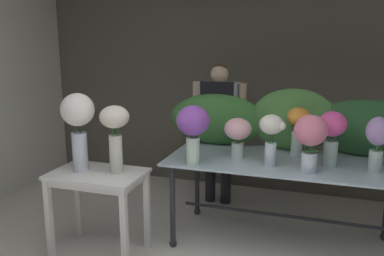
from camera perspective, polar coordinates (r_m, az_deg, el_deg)
ground_plane at (r=3.97m, az=4.66°, el=-15.93°), size 7.48×7.48×0.00m
wall_back at (r=5.12m, az=9.24°, el=6.15°), size 5.76×0.12×2.67m
display_table_glass at (r=3.79m, az=12.72°, el=-6.04°), size 2.07×0.95×0.82m
side_table_white at (r=3.64m, az=-13.07°, el=-7.66°), size 0.80×0.52×0.76m
florist at (r=4.59m, az=3.78°, el=1.31°), size 0.62×0.24×1.61m
foliage_backdrop at (r=4.03m, az=12.92°, el=0.80°), size 2.44×0.27×0.61m
vase_lilac_lilies at (r=3.61m, az=24.64°, el=-1.44°), size 0.20×0.19×0.46m
vase_ivory_hydrangea at (r=3.48m, az=11.06°, el=-0.72°), size 0.22×0.20×0.45m
vase_fuchsia_tulips at (r=3.62m, az=18.97°, el=-0.56°), size 0.25×0.23×0.47m
vase_blush_peonies at (r=3.69m, az=6.48°, el=-0.64°), size 0.25×0.25×0.37m
vase_rosy_carnations at (r=3.39m, az=16.28°, el=-1.13°), size 0.27×0.27×0.48m
vase_violet_ranunculus at (r=3.48m, az=0.11°, el=0.22°), size 0.28×0.28×0.51m
vase_sunset_anemones at (r=3.83m, az=14.65°, el=0.19°), size 0.22×0.21×0.46m
vase_white_roses_tall at (r=3.58m, az=-15.69°, el=0.87°), size 0.29×0.28×0.68m
vase_cream_lisianthus_tall at (r=3.47m, az=-10.76°, el=-0.27°), size 0.25×0.25×0.58m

